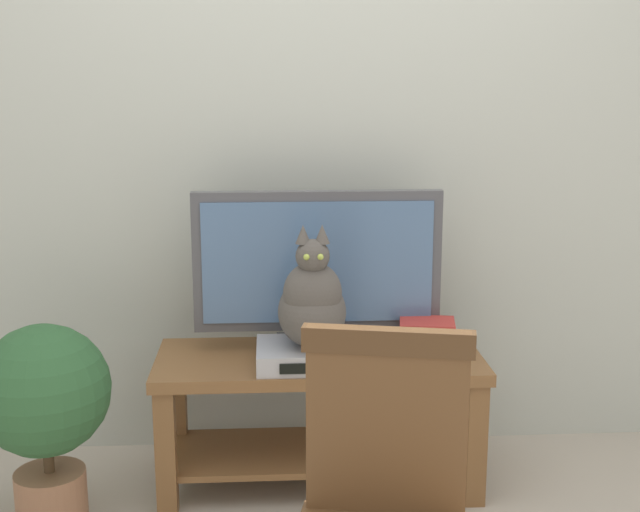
{
  "coord_description": "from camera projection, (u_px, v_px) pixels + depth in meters",
  "views": [
    {
      "loc": [
        -0.19,
        -2.37,
        1.52
      ],
      "look_at": [
        -0.01,
        0.5,
        0.88
      ],
      "focal_mm": 47.61,
      "sensor_mm": 36.0,
      "label": 1
    }
  ],
  "objects": [
    {
      "name": "book_stack",
      "position": [
        427.0,
        336.0,
        3.1
      ],
      "size": [
        0.22,
        0.18,
        0.12
      ],
      "color": "#33477A",
      "rests_on": "tv_stand"
    },
    {
      "name": "media_box",
      "position": [
        312.0,
        355.0,
        2.98
      ],
      "size": [
        0.39,
        0.28,
        0.07
      ],
      "color": "#ADADB2",
      "rests_on": "tv_stand"
    },
    {
      "name": "tv_stand",
      "position": [
        319.0,
        396.0,
        3.11
      ],
      "size": [
        1.18,
        0.48,
        0.5
      ],
      "color": "brown",
      "rests_on": "ground"
    },
    {
      "name": "tv",
      "position": [
        318.0,
        267.0,
        3.11
      ],
      "size": [
        0.91,
        0.2,
        0.59
      ],
      "color": "#4C4C51",
      "rests_on": "tv_stand"
    },
    {
      "name": "back_wall",
      "position": [
        315.0,
        100.0,
        3.31
      ],
      "size": [
        7.0,
        0.12,
        2.8
      ],
      "primitive_type": "cube",
      "color": "#B7BCB2",
      "rests_on": "ground"
    },
    {
      "name": "wooden_chair",
      "position": [
        382.0,
        506.0,
        1.95
      ],
      "size": [
        0.48,
        0.48,
        0.93
      ],
      "color": "brown",
      "rests_on": "ground"
    },
    {
      "name": "potted_plant",
      "position": [
        45.0,
        404.0,
        2.8
      ],
      "size": [
        0.44,
        0.44,
        0.7
      ],
      "color": "#9E6B4C",
      "rests_on": "ground"
    },
    {
      "name": "cat",
      "position": [
        313.0,
        303.0,
        2.93
      ],
      "size": [
        0.24,
        0.36,
        0.44
      ],
      "color": "#514C47",
      "rests_on": "media_box"
    }
  ]
}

